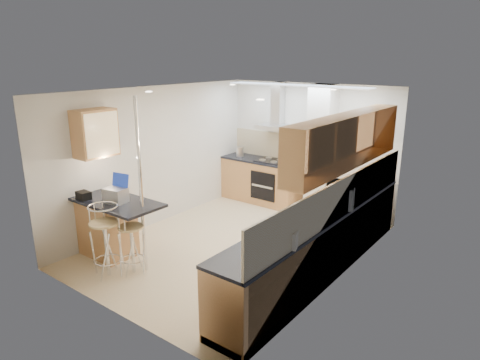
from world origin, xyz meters
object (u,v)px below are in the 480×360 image
Objects in this scene: bar_stool_near at (106,241)px; bread_bin at (287,235)px; microwave at (340,195)px; bar_stool_end at (132,242)px; laptop at (116,195)px.

bread_bin is at bearing 15.53° from bar_stool_near.
bar_stool_end is at bearing 108.74° from microwave.
microwave is 1.55× the size of bread_bin.
laptop is at bearing 84.41° from bar_stool_end.
microwave is 0.55× the size of bar_stool_near.
microwave is 1.86× the size of laptop.
microwave reaches higher than laptop.
laptop is 0.34× the size of bar_stool_end.
laptop is at bearing 101.90° from microwave.
bread_bin is (2.26, 0.44, 0.55)m from bar_stool_end.
microwave is at bearing -38.16° from bar_stool_end.
laptop is at bearing 119.92° from bar_stool_near.
laptop is 0.83× the size of bread_bin.
bar_stool_near is 2.62m from bread_bin.
laptop is at bearing 168.42° from bread_bin.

